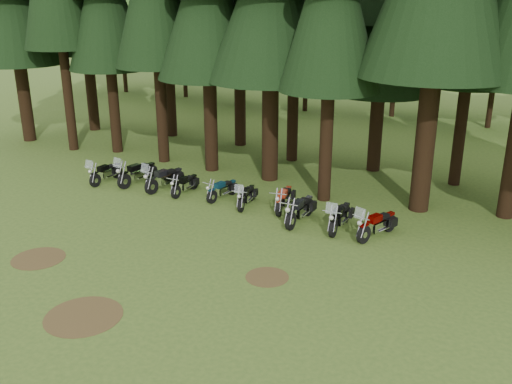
% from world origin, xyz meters
% --- Properties ---
extents(ground, '(120.00, 120.00, 0.00)m').
position_xyz_m(ground, '(0.00, 0.00, 0.00)').
color(ground, '#3F5D21').
rests_on(ground, ground).
extents(decid_0, '(8.00, 7.78, 10.00)m').
position_xyz_m(decid_0, '(-22.10, 25.26, 5.90)').
color(decid_0, black).
rests_on(decid_0, ground).
extents(decid_1, '(7.91, 7.69, 9.88)m').
position_xyz_m(decid_1, '(-15.99, 25.76, 5.83)').
color(decid_1, black).
rests_on(decid_1, ground).
extents(decid_2, '(6.72, 6.53, 8.40)m').
position_xyz_m(decid_2, '(-10.43, 24.78, 4.95)').
color(decid_2, black).
rests_on(decid_2, ground).
extents(decid_3, '(6.12, 5.95, 7.65)m').
position_xyz_m(decid_3, '(-4.71, 25.13, 4.51)').
color(decid_3, black).
rests_on(decid_3, ground).
extents(decid_4, '(5.93, 5.76, 7.41)m').
position_xyz_m(decid_4, '(1.58, 26.32, 4.37)').
color(decid_4, black).
rests_on(decid_4, ground).
extents(decid_5, '(8.45, 8.21, 10.56)m').
position_xyz_m(decid_5, '(8.29, 25.71, 6.23)').
color(decid_5, black).
rests_on(decid_5, ground).
extents(dirt_patch_0, '(1.80, 1.80, 0.01)m').
position_xyz_m(dirt_patch_0, '(-3.00, -2.00, 0.01)').
color(dirt_patch_0, '#4C3D1E').
rests_on(dirt_patch_0, ground).
extents(dirt_patch_1, '(1.40, 1.40, 0.01)m').
position_xyz_m(dirt_patch_1, '(4.50, 0.50, 0.01)').
color(dirt_patch_1, '#4C3D1E').
rests_on(dirt_patch_1, ground).
extents(dirt_patch_2, '(2.20, 2.20, 0.01)m').
position_xyz_m(dirt_patch_2, '(1.00, -4.00, 0.01)').
color(dirt_patch_2, '#4C3D1E').
rests_on(dirt_patch_2, ground).
extents(motorcycle_0, '(0.40, 2.15, 1.36)m').
position_xyz_m(motorcycle_0, '(-6.55, 5.33, 0.45)').
color(motorcycle_0, black).
rests_on(motorcycle_0, ground).
extents(motorcycle_1, '(0.65, 2.47, 1.55)m').
position_xyz_m(motorcycle_1, '(-5.06, 5.84, 0.52)').
color(motorcycle_1, black).
rests_on(motorcycle_1, ground).
extents(motorcycle_2, '(0.73, 2.38, 1.50)m').
position_xyz_m(motorcycle_2, '(-3.48, 5.82, 0.50)').
color(motorcycle_2, black).
rests_on(motorcycle_2, ground).
extents(motorcycle_3, '(0.27, 1.98, 0.81)m').
position_xyz_m(motorcycle_3, '(-2.34, 5.79, 0.41)').
color(motorcycle_3, black).
rests_on(motorcycle_3, ground).
extents(motorcycle_4, '(0.45, 1.95, 0.80)m').
position_xyz_m(motorcycle_4, '(-0.50, 6.00, 0.41)').
color(motorcycle_4, black).
rests_on(motorcycle_4, ground).
extents(motorcycle_5, '(0.62, 2.03, 1.27)m').
position_xyz_m(motorcycle_5, '(0.85, 5.71, 0.43)').
color(motorcycle_5, black).
rests_on(motorcycle_5, ground).
extents(motorcycle_6, '(0.55, 2.16, 0.89)m').
position_xyz_m(motorcycle_6, '(2.41, 6.11, 0.45)').
color(motorcycle_6, black).
rests_on(motorcycle_6, ground).
extents(motorcycle_7, '(0.33, 2.37, 0.96)m').
position_xyz_m(motorcycle_7, '(3.56, 5.15, 0.49)').
color(motorcycle_7, black).
rests_on(motorcycle_7, ground).
extents(motorcycle_8, '(0.44, 2.30, 1.45)m').
position_xyz_m(motorcycle_8, '(5.19, 5.22, 0.48)').
color(motorcycle_8, black).
rests_on(motorcycle_8, ground).
extents(motorcycle_9, '(1.04, 2.24, 1.44)m').
position_xyz_m(motorcycle_9, '(6.65, 5.17, 0.48)').
color(motorcycle_9, black).
rests_on(motorcycle_9, ground).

